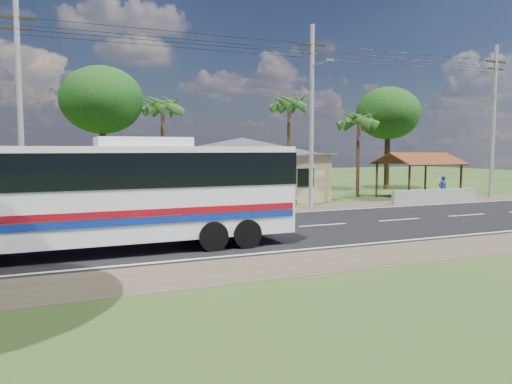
# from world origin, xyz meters

# --- Properties ---
(ground) EXTENTS (120.00, 120.00, 0.00)m
(ground) POSITION_xyz_m (0.00, 0.00, 0.00)
(ground) COLOR #2A4719
(ground) RESTS_ON ground
(road) EXTENTS (120.00, 16.00, 0.03)m
(road) POSITION_xyz_m (0.00, 0.00, 0.01)
(road) COLOR black
(road) RESTS_ON ground
(house) EXTENTS (12.40, 10.00, 5.00)m
(house) POSITION_xyz_m (1.00, 13.00, 2.64)
(house) COLOR tan
(house) RESTS_ON ground
(waiting_shed) EXTENTS (5.20, 4.48, 3.35)m
(waiting_shed) POSITION_xyz_m (13.00, 8.50, 2.73)
(waiting_shed) COLOR #362613
(waiting_shed) RESTS_ON ground
(concrete_barrier) EXTENTS (7.00, 0.30, 0.90)m
(concrete_barrier) POSITION_xyz_m (12.00, 5.60, 0.45)
(concrete_barrier) COLOR #9E9E99
(concrete_barrier) RESTS_ON ground
(utility_poles) EXTENTS (32.80, 2.22, 11.00)m
(utility_poles) POSITION_xyz_m (2.67, 6.49, 5.77)
(utility_poles) COLOR #9E9E99
(utility_poles) RESTS_ON ground
(palm_near) EXTENTS (2.80, 2.80, 6.70)m
(palm_near) POSITION_xyz_m (9.50, 11.00, 5.71)
(palm_near) COLOR #47301E
(palm_near) RESTS_ON ground
(palm_mid) EXTENTS (2.80, 2.80, 8.20)m
(palm_mid) POSITION_xyz_m (6.00, 15.50, 7.16)
(palm_mid) COLOR #47301E
(palm_mid) RESTS_ON ground
(palm_far) EXTENTS (2.80, 2.80, 7.70)m
(palm_far) POSITION_xyz_m (-4.00, 16.00, 6.68)
(palm_far) COLOR #47301E
(palm_far) RESTS_ON ground
(tree_behind_house) EXTENTS (6.00, 6.00, 9.61)m
(tree_behind_house) POSITION_xyz_m (-8.00, 18.00, 7.12)
(tree_behind_house) COLOR #47301E
(tree_behind_house) RESTS_ON ground
(tree_behind_shed) EXTENTS (5.60, 5.60, 9.02)m
(tree_behind_shed) POSITION_xyz_m (16.00, 16.00, 6.68)
(tree_behind_shed) COLOR #47301E
(tree_behind_shed) RESTS_ON ground
(coach_bus) EXTENTS (12.97, 2.90, 4.02)m
(coach_bus) POSITION_xyz_m (-9.83, -2.42, 2.30)
(coach_bus) COLOR white
(coach_bus) RESTS_ON ground
(motorcycle) EXTENTS (1.82, 0.90, 0.91)m
(motorcycle) POSITION_xyz_m (1.48, 6.94, 0.46)
(motorcycle) COLOR black
(motorcycle) RESTS_ON ground
(person) EXTENTS (0.67, 0.47, 1.76)m
(person) POSITION_xyz_m (13.36, 6.41, 0.88)
(person) COLOR navy
(person) RESTS_ON ground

